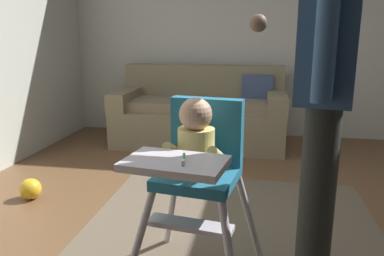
{
  "coord_description": "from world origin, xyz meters",
  "views": [
    {
      "loc": [
        0.1,
        -2.15,
        1.21
      ],
      "look_at": [
        -0.21,
        -0.39,
        0.77
      ],
      "focal_mm": 35.97,
      "sensor_mm": 36.0,
      "label": 1
    }
  ],
  "objects": [
    {
      "name": "couch",
      "position": [
        -0.54,
        2.04,
        0.33
      ],
      "size": [
        1.86,
        0.86,
        0.86
      ],
      "rotation": [
        0.0,
        0.0,
        -1.57
      ],
      "color": "#7F7558",
      "rests_on": "ground"
    },
    {
      "name": "toy_ball_second",
      "position": [
        -1.56,
        0.29,
        0.08
      ],
      "size": [
        0.16,
        0.16,
        0.16
      ],
      "primitive_type": "sphere",
      "color": "gold",
      "rests_on": "ground"
    },
    {
      "name": "wall_far",
      "position": [
        0.0,
        2.56,
        1.39
      ],
      "size": [
        5.15,
        0.06,
        2.79
      ],
      "primitive_type": "cube",
      "color": "beige",
      "rests_on": "ground"
    },
    {
      "name": "area_rug",
      "position": [
        -0.04,
        -0.21,
        0.0
      ],
      "size": [
        1.86,
        2.33,
        0.01
      ],
      "primitive_type": "cube",
      "color": "brown",
      "rests_on": "ground"
    },
    {
      "name": "adult_standing",
      "position": [
        0.35,
        -0.58,
        0.99
      ],
      "size": [
        0.51,
        0.57,
        1.74
      ],
      "rotation": [
        0.0,
        0.0,
        2.91
      ],
      "color": "#2E312C",
      "rests_on": "ground"
    },
    {
      "name": "high_chair",
      "position": [
        -0.17,
        -0.46,
        0.64
      ],
      "size": [
        0.69,
        0.79,
        0.94
      ],
      "rotation": [
        0.0,
        0.0,
        -1.72
      ],
      "color": "silver",
      "rests_on": "ground"
    },
    {
      "name": "ground",
      "position": [
        0.0,
        0.0,
        -0.05
      ],
      "size": [
        5.95,
        6.65,
        0.1
      ],
      "primitive_type": "cube",
      "color": "brown"
    }
  ]
}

